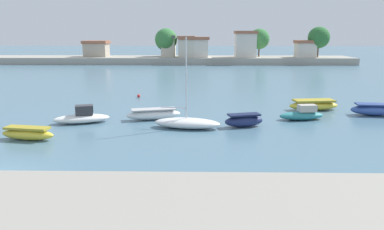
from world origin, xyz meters
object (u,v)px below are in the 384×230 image
at_px(moored_boat_2, 28,134).
at_px(moored_boat_5, 187,123).
at_px(moored_boat_8, 314,105).
at_px(moored_boat_6, 244,121).
at_px(moored_boat_4, 154,114).
at_px(moored_boat_7, 302,114).
at_px(mooring_buoy_0, 139,96).
at_px(moored_boat_9, 376,110).
at_px(moored_boat_3, 82,117).

relative_size(moored_boat_2, moored_boat_5, 0.57).
bearing_deg(moored_boat_8, moored_boat_2, -162.48).
distance_m(moored_boat_6, moored_boat_8, 10.37).
height_order(moored_boat_4, moored_boat_7, moored_boat_7).
bearing_deg(moored_boat_2, moored_boat_6, 23.44).
bearing_deg(mooring_buoy_0, moored_boat_9, -21.58).
relative_size(moored_boat_4, moored_boat_6, 1.45).
bearing_deg(moored_boat_9, moored_boat_4, -167.25).
bearing_deg(moored_boat_2, moored_boat_3, 74.36).
height_order(moored_boat_5, mooring_buoy_0, moored_boat_5).
height_order(moored_boat_4, moored_boat_8, moored_boat_8).
xyz_separation_m(moored_boat_2, moored_boat_9, (28.79, 8.62, 0.08)).
bearing_deg(moored_boat_5, moored_boat_3, 179.15).
xyz_separation_m(moored_boat_8, moored_boat_9, (5.04, -2.37, 0.03)).
distance_m(moored_boat_3, mooring_buoy_0, 13.16).
bearing_deg(moored_boat_5, moored_boat_9, 25.32).
relative_size(moored_boat_3, mooring_buoy_0, 12.84).
height_order(moored_boat_3, moored_boat_5, moored_boat_5).
height_order(moored_boat_4, moored_boat_6, moored_boat_6).
bearing_deg(moored_boat_5, moored_boat_2, -153.68).
bearing_deg(moored_boat_7, moored_boat_9, 6.66).
relative_size(moored_boat_9, mooring_buoy_0, 12.00).
xyz_separation_m(moored_boat_3, mooring_buoy_0, (2.78, 12.86, -0.31)).
height_order(moored_boat_7, moored_boat_8, moored_boat_7).
bearing_deg(moored_boat_6, moored_boat_8, 27.09).
distance_m(moored_boat_5, moored_boat_9, 18.13).
bearing_deg(moored_boat_7, moored_boat_6, -162.24).
xyz_separation_m(moored_boat_2, moored_boat_8, (23.75, 10.99, 0.05)).
xyz_separation_m(moored_boat_3, moored_boat_5, (9.03, -1.57, -0.05)).
xyz_separation_m(moored_boat_2, moored_boat_3, (2.36, 5.12, 0.05)).
distance_m(moored_boat_4, moored_boat_7, 13.19).
bearing_deg(moored_boat_2, mooring_buoy_0, 83.18).
distance_m(moored_boat_2, moored_boat_4, 10.58).
bearing_deg(mooring_buoy_0, moored_boat_6, -51.93).
xyz_separation_m(moored_boat_4, moored_boat_5, (3.08, -3.00, -0.03)).
relative_size(moored_boat_5, moored_boat_9, 1.57).
height_order(moored_boat_2, moored_boat_5, moored_boat_5).
xyz_separation_m(moored_boat_3, moored_boat_7, (19.14, 1.61, -0.01)).
relative_size(moored_boat_7, moored_boat_8, 0.80).
height_order(moored_boat_3, moored_boat_6, moored_boat_3).
xyz_separation_m(moored_boat_2, mooring_buoy_0, (5.14, 17.98, -0.26)).
distance_m(moored_boat_2, mooring_buoy_0, 18.70).
xyz_separation_m(moored_boat_3, moored_boat_8, (21.39, 5.88, 0.00)).
bearing_deg(moored_boat_5, mooring_buoy_0, 122.46).
bearing_deg(moored_boat_7, mooring_buoy_0, 137.51).
bearing_deg(moored_boat_6, moored_boat_9, 4.86).
relative_size(moored_boat_8, moored_boat_9, 1.12).
bearing_deg(mooring_buoy_0, moored_boat_3, -102.18).
relative_size(moored_boat_6, moored_boat_9, 0.75).
bearing_deg(moored_boat_9, moored_boat_3, -165.49).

